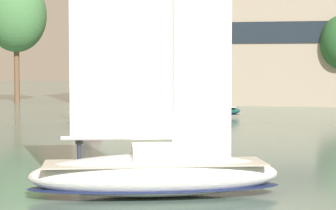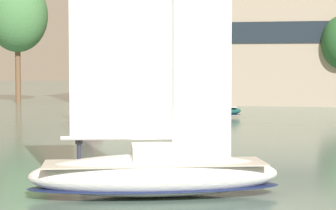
# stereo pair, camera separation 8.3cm
# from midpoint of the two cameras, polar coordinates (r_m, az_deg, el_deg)

# --- Properties ---
(ground_plane) EXTENTS (400.00, 400.00, 0.00)m
(ground_plane) POSITION_cam_midpoint_polar(r_m,az_deg,el_deg) (30.76, -1.09, -7.94)
(ground_plane) COLOR slate
(waterfront_building) EXTENTS (44.32, 18.25, 20.31)m
(waterfront_building) POSITION_cam_midpoint_polar(r_m,az_deg,el_deg) (106.19, 4.38, 5.73)
(waterfront_building) COLOR tan
(waterfront_building) RESTS_ON ground
(tree_shore_right) EXTENTS (9.69, 9.69, 19.94)m
(tree_shore_right) POSITION_cam_midpoint_polar(r_m,az_deg,el_deg) (107.87, -12.98, 7.62)
(tree_shore_right) COLOR brown
(tree_shore_right) RESTS_ON ground
(sailboat_main) EXTENTS (12.21, 6.74, 16.15)m
(sailboat_main) POSITION_cam_midpoint_polar(r_m,az_deg,el_deg) (30.54, -1.05, -5.65)
(sailboat_main) COLOR silver
(sailboat_main) RESTS_ON ground
(sailboat_moored_mid_channel) EXTENTS (9.31, 4.17, 12.37)m
(sailboat_moored_mid_channel) POSITION_cam_midpoint_polar(r_m,az_deg,el_deg) (76.14, 3.09, -0.44)
(sailboat_moored_mid_channel) COLOR #194C47
(sailboat_moored_mid_channel) RESTS_ON ground
(sailboat_moored_far_slip) EXTENTS (6.79, 8.81, 12.16)m
(sailboat_moored_far_slip) POSITION_cam_midpoint_polar(r_m,az_deg,el_deg) (65.23, -7.06, -1.01)
(sailboat_moored_far_slip) COLOR maroon
(sailboat_moored_far_slip) RESTS_ON ground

